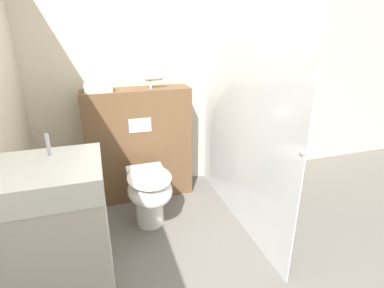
% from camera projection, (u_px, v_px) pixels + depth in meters
% --- Properties ---
extents(wall_back, '(8.00, 0.06, 2.50)m').
position_uv_depth(wall_back, '(165.00, 78.00, 3.27)').
color(wall_back, beige).
rests_on(wall_back, ground_plane).
extents(partition_panel, '(1.09, 0.30, 1.20)m').
position_uv_depth(partition_panel, '(140.00, 145.00, 3.20)').
color(partition_panel, brown).
rests_on(partition_panel, ground_plane).
extents(shower_glass, '(0.04, 1.81, 2.17)m').
position_uv_depth(shower_glass, '(241.00, 111.00, 2.64)').
color(shower_glass, silver).
rests_on(shower_glass, ground_plane).
extents(toilet, '(0.40, 0.62, 0.56)m').
position_uv_depth(toilet, '(149.00, 193.00, 2.74)').
color(toilet, white).
rests_on(toilet, ground_plane).
extents(sink_vanity, '(0.60, 0.57, 1.18)m').
position_uv_depth(sink_vanity, '(61.00, 238.00, 1.91)').
color(sink_vanity, beige).
rests_on(sink_vanity, ground_plane).
extents(hair_drier, '(0.19, 0.07, 0.15)m').
position_uv_depth(hair_drier, '(154.00, 78.00, 2.95)').
color(hair_drier, '#B7B7BC').
rests_on(hair_drier, partition_panel).
extents(folded_towel, '(0.26, 0.20, 0.07)m').
position_uv_depth(folded_towel, '(98.00, 88.00, 2.85)').
color(folded_towel, white).
rests_on(folded_towel, partition_panel).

